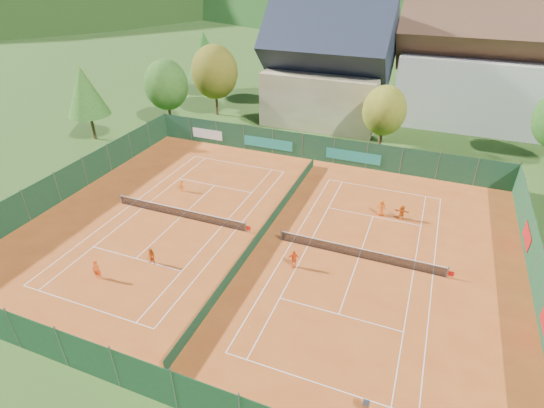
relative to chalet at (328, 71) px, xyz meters
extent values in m
plane|color=#294B17|center=(3.00, -30.00, -6.64)|extent=(600.00, 600.00, 0.00)
cube|color=#B04B19|center=(3.00, -30.00, -6.62)|extent=(40.00, 32.00, 0.01)
cube|color=white|center=(-5.00, -18.12, -6.61)|extent=(10.97, 0.06, 0.00)
cube|color=white|center=(-5.00, -41.88, -6.61)|extent=(10.97, 0.06, 0.00)
cube|color=white|center=(-10.48, -30.00, -6.61)|extent=(0.06, 23.77, 0.00)
cube|color=white|center=(0.49, -30.00, -6.61)|extent=(0.06, 23.77, 0.00)
cube|color=white|center=(-9.12, -30.00, -6.61)|extent=(0.06, 23.77, 0.00)
cube|color=white|center=(-0.88, -30.00, -6.61)|extent=(0.06, 23.77, 0.00)
cube|color=white|center=(-5.00, -23.60, -6.61)|extent=(8.23, 0.06, 0.00)
cube|color=white|center=(-5.00, -36.40, -6.61)|extent=(8.23, 0.06, 0.00)
cube|color=white|center=(-5.00, -30.00, -6.61)|extent=(0.06, 12.80, 0.00)
cube|color=white|center=(11.00, -18.12, -6.61)|extent=(10.97, 0.06, 0.00)
cube|color=white|center=(11.00, -41.88, -6.61)|extent=(10.97, 0.06, 0.00)
cube|color=white|center=(5.51, -30.00, -6.61)|extent=(0.06, 23.77, 0.00)
cube|color=white|center=(16.48, -30.00, -6.61)|extent=(0.06, 23.77, 0.00)
cube|color=white|center=(6.88, -30.00, -6.61)|extent=(0.06, 23.77, 0.00)
cube|color=white|center=(15.12, -30.00, -6.61)|extent=(0.06, 23.77, 0.00)
cube|color=white|center=(11.00, -23.60, -6.61)|extent=(8.23, 0.06, 0.00)
cube|color=white|center=(11.00, -36.40, -6.61)|extent=(8.23, 0.06, 0.00)
cube|color=white|center=(11.00, -30.00, -6.61)|extent=(0.06, 12.80, 0.00)
cylinder|color=#59595B|center=(-11.40, -30.00, -6.11)|extent=(0.10, 0.10, 1.02)
cylinder|color=#59595B|center=(1.40, -30.00, -6.11)|extent=(0.10, 0.10, 1.02)
cube|color=black|center=(-5.00, -30.00, -6.16)|extent=(12.80, 0.02, 0.86)
cube|color=white|center=(-5.00, -30.00, -5.73)|extent=(12.80, 0.04, 0.06)
cube|color=red|center=(1.65, -30.00, -6.17)|extent=(0.40, 0.04, 0.40)
cylinder|color=#59595B|center=(4.60, -30.00, -6.11)|extent=(0.10, 0.10, 1.02)
cylinder|color=#59595B|center=(17.40, -30.00, -6.11)|extent=(0.10, 0.10, 1.02)
cube|color=black|center=(11.00, -30.00, -6.16)|extent=(12.80, 0.02, 0.86)
cube|color=white|center=(11.00, -30.00, -5.73)|extent=(12.80, 0.04, 0.06)
cube|color=red|center=(17.65, -30.00, -6.17)|extent=(0.40, 0.04, 0.40)
cube|color=#13341E|center=(3.00, -30.00, -6.12)|extent=(0.03, 28.80, 1.00)
cube|color=#163D25|center=(3.00, -14.00, -5.12)|extent=(40.00, 0.04, 3.00)
cube|color=teal|center=(-3.00, -14.06, -5.42)|extent=(6.00, 0.03, 1.20)
cube|color=teal|center=(7.00, -14.06, -5.42)|extent=(6.00, 0.03, 1.20)
cube|color=silver|center=(-11.00, -14.06, -5.42)|extent=(4.00, 0.03, 1.20)
cube|color=#163C1F|center=(3.00, -46.00, -5.12)|extent=(40.00, 0.04, 3.00)
cube|color=#14381F|center=(-17.00, -30.00, -5.12)|extent=(0.04, 32.00, 3.00)
cube|color=#153C21|center=(23.00, -30.00, -5.12)|extent=(0.04, 32.00, 3.00)
cube|color=#B21414|center=(22.94, -24.00, -5.42)|extent=(0.03, 3.00, 1.20)
cube|color=beige|center=(0.00, 0.00, -3.12)|extent=(15.00, 12.00, 7.00)
cube|color=#1E2333|center=(0.00, 0.00, 3.38)|extent=(16.20, 12.00, 12.00)
cube|color=silver|center=(19.00, 6.00, -2.12)|extent=(20.00, 11.00, 9.00)
cube|color=brown|center=(19.00, 6.00, 5.13)|extent=(21.60, 11.00, 11.00)
cylinder|color=#452D18|center=(-19.00, -10.00, -5.22)|extent=(0.36, 0.36, 2.80)
ellipsoid|color=#295C1A|center=(-19.00, -10.00, -1.22)|extent=(5.72, 5.72, 6.58)
cylinder|color=#412B17|center=(-15.00, -4.00, -5.05)|extent=(0.36, 0.36, 3.15)
ellipsoid|color=olive|center=(-15.00, -4.00, -0.55)|extent=(6.44, 6.44, 7.40)
cylinder|color=#4A311A|center=(-21.00, 4.00, -4.87)|extent=(0.36, 0.36, 3.50)
cone|color=#1F5A19|center=(-21.00, 4.00, 0.13)|extent=(5.60, 5.60, 6.50)
cylinder|color=#482919|center=(9.00, -8.00, -5.40)|extent=(0.36, 0.36, 2.45)
ellipsoid|color=olive|center=(9.00, -8.00, -1.90)|extent=(5.01, 5.01, 5.76)
cylinder|color=#4C361B|center=(-25.00, -18.00, -5.05)|extent=(0.36, 0.36, 3.15)
cone|color=#2B611B|center=(-25.00, -18.00, -0.55)|extent=(5.04, 5.04, 5.85)
ellipsoid|color=black|center=(13.00, 270.00, -48.97)|extent=(440.00, 440.00, 242.00)
ellipsoid|color=black|center=(-217.00, 130.00, -42.32)|extent=(340.00, 340.00, 204.00)
cylinder|color=slate|center=(13.73, -42.71, -6.22)|extent=(0.02, 0.02, 0.80)
cylinder|color=slate|center=(13.73, -42.41, -6.22)|extent=(0.02, 0.02, 0.80)
cylinder|color=slate|center=(14.03, -42.41, -6.22)|extent=(0.02, 0.02, 0.80)
cube|color=slate|center=(13.88, -42.56, -6.07)|extent=(0.34, 0.34, 0.30)
ellipsoid|color=#CCD833|center=(13.88, -42.56, -6.04)|extent=(0.28, 0.28, 0.16)
sphere|color=#CCD833|center=(-3.30, -36.76, -6.59)|extent=(0.07, 0.07, 0.07)
sphere|color=#CCD833|center=(6.00, -39.57, -6.59)|extent=(0.07, 0.07, 0.07)
sphere|color=#CCD833|center=(5.71, -25.76, -6.59)|extent=(0.07, 0.07, 0.07)
imported|color=#F34F15|center=(-6.09, -39.26, -5.83)|extent=(0.65, 0.50, 1.58)
imported|color=#D65713|center=(-3.41, -36.47, -5.92)|extent=(0.72, 0.59, 1.41)
imported|color=orange|center=(-7.42, -25.77, -6.02)|extent=(0.90, 0.72, 1.22)
imported|color=#FD5916|center=(6.66, -32.90, -5.86)|extent=(0.97, 0.70, 1.53)
imported|color=#D25812|center=(11.56, -23.11, -5.84)|extent=(0.81, 0.57, 1.57)
imported|color=#D55A13|center=(13.34, -23.13, -5.92)|extent=(1.32, 0.43, 1.42)
camera|label=1|loc=(14.29, -56.70, 13.74)|focal=28.00mm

